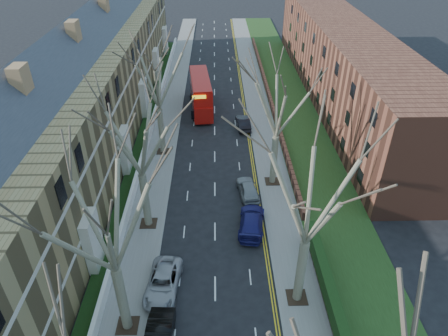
{
  "coord_description": "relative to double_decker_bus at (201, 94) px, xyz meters",
  "views": [
    {
      "loc": [
        0.23,
        -10.14,
        23.01
      ],
      "look_at": [
        0.86,
        19.5,
        3.44
      ],
      "focal_mm": 32.0,
      "sensor_mm": 36.0,
      "label": 1
    }
  ],
  "objects": [
    {
      "name": "tree_left_dist",
      "position": [
        -3.91,
        -11.2,
        7.43
      ],
      "size": [
        10.5,
        10.5,
        14.71
      ],
      "color": "brown",
      "rests_on": "ground"
    },
    {
      "name": "flats_right",
      "position": [
        19.25,
        3.8,
        2.85
      ],
      "size": [
        13.97,
        54.0,
        10.0
      ],
      "color": "brown",
      "rests_on": "ground"
    },
    {
      "name": "grass_verge_right",
      "position": [
        12.29,
        -0.2,
        -1.98
      ],
      "size": [
        6.0,
        102.0,
        0.06
      ],
      "color": "#203915",
      "rests_on": "ground"
    },
    {
      "name": "pavement_right",
      "position": [
        7.79,
        -0.2,
        -2.07
      ],
      "size": [
        3.0,
        102.0,
        0.12
      ],
      "primitive_type": "cube",
      "color": "slate",
      "rests_on": "ground"
    },
    {
      "name": "car_left_far",
      "position": [
        -1.89,
        -30.17,
        -1.46
      ],
      "size": [
        2.66,
        5.01,
        1.34
      ],
      "primitive_type": "imported",
      "rotation": [
        0.0,
        0.0,
        -0.09
      ],
      "color": "#A2A2A7",
      "rests_on": "ground"
    },
    {
      "name": "tree_left_far",
      "position": [
        -3.91,
        -23.2,
        7.11
      ],
      "size": [
        10.15,
        10.15,
        14.22
      ],
      "color": "brown",
      "rests_on": "ground"
    },
    {
      "name": "pavement_left",
      "position": [
        -4.21,
        -0.2,
        -2.07
      ],
      "size": [
        3.0,
        102.0,
        0.12
      ],
      "primitive_type": "cube",
      "color": "slate",
      "rests_on": "ground"
    },
    {
      "name": "tree_right_mid",
      "position": [
        7.49,
        -31.2,
        7.43
      ],
      "size": [
        10.5,
        10.5,
        14.71
      ],
      "color": "brown",
      "rests_on": "ground"
    },
    {
      "name": "car_right_near",
      "position": [
        4.89,
        -23.82,
        -1.4
      ],
      "size": [
        2.71,
        5.25,
        1.46
      ],
      "primitive_type": "imported",
      "rotation": [
        0.0,
        0.0,
        3.0
      ],
      "color": "navy",
      "rests_on": "ground"
    },
    {
      "name": "tree_left_mid",
      "position": [
        -3.91,
        -33.2,
        7.43
      ],
      "size": [
        10.5,
        10.5,
        14.71
      ],
      "color": "brown",
      "rests_on": "ground"
    },
    {
      "name": "car_right_far",
      "position": [
        5.29,
        -5.53,
        -1.44
      ],
      "size": [
        1.81,
        4.29,
        1.38
      ],
      "primitive_type": "imported",
      "rotation": [
        0.0,
        0.0,
        3.23
      ],
      "color": "black",
      "rests_on": "ground"
    },
    {
      "name": "front_wall_left",
      "position": [
        -5.86,
        -8.2,
        -1.51
      ],
      "size": [
        0.3,
        78.0,
        1.0
      ],
      "color": "white",
      "rests_on": "ground"
    },
    {
      "name": "car_right_mid",
      "position": [
        4.91,
        -19.16,
        -1.42
      ],
      "size": [
        2.23,
        4.36,
        1.42
      ],
      "primitive_type": "imported",
      "rotation": [
        0.0,
        0.0,
        3.28
      ],
      "color": "gray",
      "rests_on": "ground"
    },
    {
      "name": "terrace_left",
      "position": [
        -11.86,
        -8.2,
        3.4
      ],
      "size": [
        9.7,
        78.0,
        13.6
      ],
      "color": "olive",
      "rests_on": "ground"
    },
    {
      "name": "double_decker_bus",
      "position": [
        0.0,
        0.0,
        0.0
      ],
      "size": [
        3.38,
        10.51,
        4.34
      ],
      "rotation": [
        0.0,
        0.0,
        3.24
      ],
      "color": "#AE110C",
      "rests_on": "ground"
    },
    {
      "name": "tree_right_far",
      "position": [
        7.49,
        -17.2,
        7.11
      ],
      "size": [
        10.15,
        10.15,
        14.22
      ],
      "color": "brown",
      "rests_on": "ground"
    }
  ]
}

